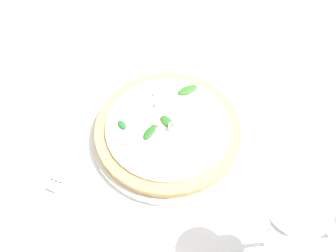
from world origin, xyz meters
TOP-DOWN VIEW (x-y plane):
  - ground_plane at (0.00, 0.00)m, footprint 6.00×6.00m
  - pizza_arugula_main at (-0.02, 0.02)m, footprint 0.32×0.32m
  - wine_glass at (-0.17, -0.22)m, footprint 0.09×0.09m
  - napkin at (-0.27, 0.18)m, footprint 0.16×0.11m
  - fork at (-0.27, 0.18)m, footprint 0.21×0.02m

SIDE VIEW (x-z plane):
  - ground_plane at x=0.00m, z-range 0.00..0.00m
  - napkin at x=-0.27m, z-range 0.00..0.01m
  - fork at x=-0.27m, z-range 0.01..0.01m
  - pizza_arugula_main at x=-0.02m, z-range -0.01..0.04m
  - wine_glass at x=-0.17m, z-range 0.04..0.22m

